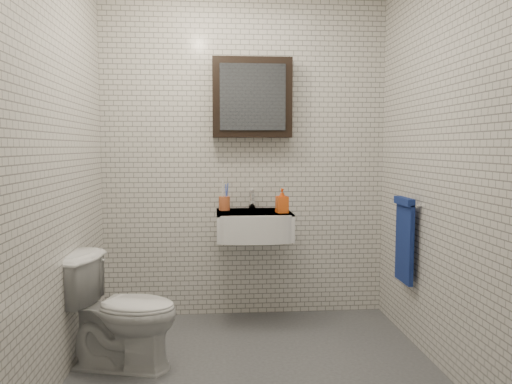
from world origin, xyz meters
TOP-DOWN VIEW (x-y plane):
  - ground at (0.00, 0.00)m, footprint 2.20×2.00m
  - room_shell at (0.00, 0.00)m, footprint 2.22×2.02m
  - washbasin at (0.05, 0.73)m, footprint 0.55×0.50m
  - faucet at (0.05, 0.93)m, footprint 0.06×0.20m
  - mirror_cabinet at (0.05, 0.93)m, footprint 0.60×0.15m
  - towel_rail at (1.04, 0.35)m, footprint 0.09×0.30m
  - toothbrush_cup at (-0.16, 0.87)m, footprint 0.10×0.10m
  - soap_bottle at (0.25, 0.68)m, footprint 0.09×0.09m
  - toilet at (-0.80, 0.08)m, footprint 0.76×0.55m

SIDE VIEW (x-z plane):
  - ground at x=0.00m, z-range 0.00..0.01m
  - toilet at x=-0.80m, z-range 0.00..0.69m
  - towel_rail at x=1.04m, z-range 0.43..1.01m
  - washbasin at x=0.05m, z-range 0.66..0.86m
  - toothbrush_cup at x=-0.16m, z-range 0.79..1.02m
  - faucet at x=0.05m, z-range 0.84..0.99m
  - soap_bottle at x=0.25m, z-range 0.85..1.03m
  - room_shell at x=0.00m, z-range 0.21..2.72m
  - mirror_cabinet at x=0.05m, z-range 1.40..2.00m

